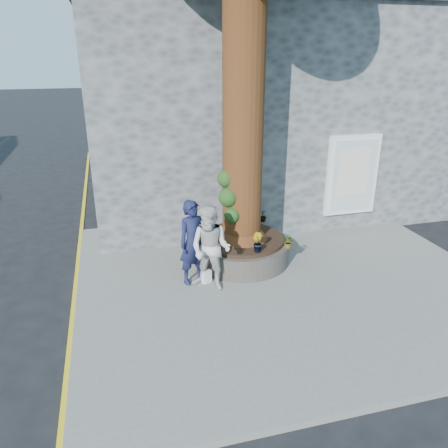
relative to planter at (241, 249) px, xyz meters
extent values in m
plane|color=black|center=(-0.80, -2.00, -0.41)|extent=(120.00, 120.00, 0.00)
cube|color=slate|center=(0.70, -1.00, -0.35)|extent=(9.00, 8.00, 0.12)
cube|color=yellow|center=(-3.85, -1.00, -0.41)|extent=(0.10, 30.00, 0.01)
cube|color=#494C4E|center=(1.70, 5.20, 2.59)|extent=(10.00, 8.00, 6.00)
cube|color=black|center=(1.70, 5.20, 5.74)|extent=(10.30, 8.30, 0.30)
cube|color=white|center=(3.50, 1.14, 1.29)|extent=(1.50, 0.12, 2.20)
cube|color=silver|center=(3.50, 1.08, 1.29)|extent=(1.25, 0.04, 1.95)
cube|color=silver|center=(3.50, 1.06, 1.39)|extent=(0.90, 0.02, 1.30)
cube|color=#494C4E|center=(9.70, 5.20, 2.59)|extent=(6.00, 8.00, 6.00)
cylinder|color=black|center=(0.00, 0.00, -0.03)|extent=(2.30, 2.30, 0.52)
cylinder|color=black|center=(0.00, 0.00, 0.27)|extent=(2.04, 2.04, 0.08)
cylinder|color=#442611|center=(0.00, 0.00, 4.06)|extent=(0.90, 0.90, 7.50)
cone|color=#442611|center=(0.00, 0.00, 0.66)|extent=(1.24, 1.24, 0.70)
sphere|color=#143E16|center=(-0.38, -0.20, 1.41)|extent=(0.44, 0.44, 0.44)
sphere|color=#143E16|center=(-0.32, -0.30, 1.01)|extent=(0.36, 0.36, 0.36)
sphere|color=#143E16|center=(-0.40, -0.08, 1.81)|extent=(0.40, 0.40, 0.40)
imported|color=#151A3B|center=(-1.30, -0.75, 0.65)|extent=(0.79, 0.65, 1.88)
imported|color=beige|center=(-1.01, -1.11, 0.63)|extent=(1.13, 1.09, 1.84)
cube|color=white|center=(-1.05, -0.86, -0.15)|extent=(0.23, 0.19, 0.28)
imported|color=gray|center=(-0.85, -0.24, 0.48)|extent=(0.21, 0.22, 0.35)
imported|color=gray|center=(0.10, -0.85, 0.53)|extent=(0.28, 0.29, 0.44)
imported|color=gray|center=(0.85, 0.85, 0.46)|extent=(0.21, 0.21, 0.30)
imported|color=gray|center=(0.85, -0.85, 0.45)|extent=(0.34, 0.35, 0.29)
camera|label=1|loc=(-2.86, -9.12, 4.45)|focal=35.00mm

